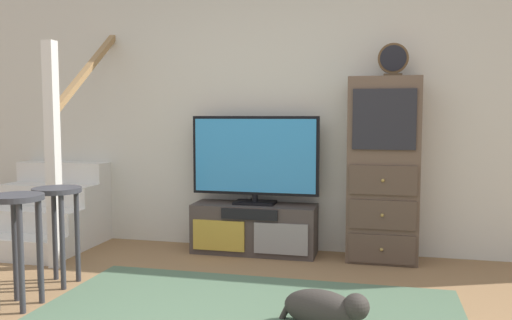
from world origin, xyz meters
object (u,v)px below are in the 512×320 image
bar_stool_near (17,224)px  dog (325,308)px  media_console (254,229)px  bar_stool_far (58,213)px  desk_clock (393,60)px  side_cabinet (383,170)px  television (255,158)px

bar_stool_near → dog: size_ratio=1.35×
bar_stool_near → media_console: bearing=54.7°
dog → bar_stool_near: bearing=-176.7°
media_console → bar_stool_near: bar_stool_near is taller
media_console → bar_stool_near: size_ratio=1.51×
bar_stool_near → bar_stool_far: (-0.02, 0.46, -0.01)m
bar_stool_far → bar_stool_near: bearing=-87.7°
desk_clock → dog: size_ratio=0.50×
bar_stool_near → side_cabinet: bearing=36.1°
media_console → dog: media_console is taller
bar_stool_near → television: bearing=55.1°
desk_clock → television: bearing=178.6°
media_console → bar_stool_near: bearing=-125.3°
media_console → desk_clock: 1.86m
bar_stool_near → dog: bar_stool_near is taller
media_console → dog: (0.78, -1.52, -0.10)m
media_console → desk_clock: size_ratio=4.06×
desk_clock → bar_stool_far: bearing=-153.4°
media_console → side_cabinet: (1.10, 0.01, 0.55)m
desk_clock → bar_stool_near: desk_clock is taller
side_cabinet → bar_stool_far: 2.57m
side_cabinet → bar_stool_far: size_ratio=2.17×
desk_clock → bar_stool_far: (-2.33, -1.17, -1.14)m
side_cabinet → bar_stool_far: bearing=-152.5°
media_console → desk_clock: bearing=-0.2°
desk_clock → dog: (-0.38, -1.51, -1.55)m
desk_clock → bar_stool_near: 3.04m
side_cabinet → bar_stool_near: side_cabinet is taller
bar_stool_far → side_cabinet: bearing=27.5°
media_console → side_cabinet: size_ratio=0.71×
desk_clock → dog: bearing=-104.0°
television → side_cabinet: side_cabinet is taller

